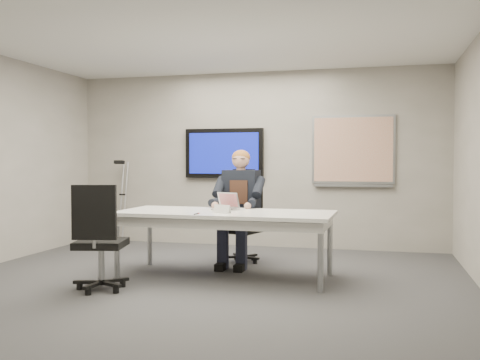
% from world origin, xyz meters
% --- Properties ---
extents(floor, '(6.00, 6.00, 0.02)m').
position_xyz_m(floor, '(0.00, 0.00, 0.00)').
color(floor, '#38383A').
rests_on(floor, ground).
extents(ceiling, '(6.00, 6.00, 0.02)m').
position_xyz_m(ceiling, '(0.00, 0.00, 2.80)').
color(ceiling, white).
rests_on(ceiling, wall_back).
extents(wall_back, '(6.00, 0.02, 2.80)m').
position_xyz_m(wall_back, '(0.00, 3.00, 1.40)').
color(wall_back, gray).
rests_on(wall_back, ground).
extents(conference_table, '(2.55, 1.11, 0.78)m').
position_xyz_m(conference_table, '(0.18, 0.63, 0.69)').
color(conference_table, white).
rests_on(conference_table, ground).
extents(tv_display, '(1.30, 0.09, 0.80)m').
position_xyz_m(tv_display, '(-0.50, 2.95, 1.50)').
color(tv_display, black).
rests_on(tv_display, wall_back).
extents(whiteboard, '(1.25, 0.08, 1.10)m').
position_xyz_m(whiteboard, '(1.55, 2.97, 1.53)').
color(whiteboard, gray).
rests_on(whiteboard, wall_back).
extents(office_chair_far, '(0.59, 0.59, 0.99)m').
position_xyz_m(office_chair_far, '(0.15, 1.64, 0.31)').
color(office_chair_far, black).
rests_on(office_chair_far, ground).
extents(office_chair_near, '(0.64, 0.64, 1.13)m').
position_xyz_m(office_chair_near, '(-0.91, -0.35, 0.35)').
color(office_chair_near, black).
rests_on(office_chair_near, ground).
extents(seated_person, '(0.49, 0.84, 1.52)m').
position_xyz_m(seated_person, '(0.14, 1.37, 0.61)').
color(seated_person, '#1F2234').
rests_on(seated_person, office_chair_far).
extents(crutch, '(0.40, 0.61, 1.45)m').
position_xyz_m(crutch, '(-2.23, 2.80, 0.71)').
color(crutch, '#ACAEB4').
rests_on(crutch, ground).
extents(laptop, '(0.34, 0.36, 0.21)m').
position_xyz_m(laptop, '(0.14, 0.85, 0.83)').
color(laptop, '#ABABAD').
rests_on(laptop, conference_table).
extents(name_tent, '(0.24, 0.16, 0.09)m').
position_xyz_m(name_tent, '(0.20, 0.46, 0.83)').
color(name_tent, silver).
rests_on(name_tent, conference_table).
extents(pen, '(0.02, 0.16, 0.01)m').
position_xyz_m(pen, '(-0.03, 0.22, 0.79)').
color(pen, black).
rests_on(pen, conference_table).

